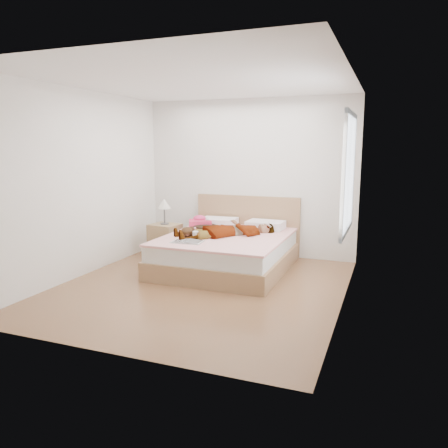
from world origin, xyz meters
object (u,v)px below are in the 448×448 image
object	(u,v)px
nightstand	(165,238)
magazine	(187,242)
phone	(207,219)
coffee_mug	(196,234)
plush_toy	(188,231)
woman	(228,228)
bed	(228,250)
towel	(200,222)

from	to	relation	value
nightstand	magazine	bearing A→B (deg)	-47.31
phone	coffee_mug	size ratio (longest dim) A/B	0.64
phone	plush_toy	xyz separation A→B (m)	(-0.02, -0.70, -0.08)
woman	phone	distance (m)	0.64
bed	plush_toy	size ratio (longest dim) A/B	7.51
coffee_mug	nightstand	bearing A→B (deg)	143.90
magazine	plush_toy	size ratio (longest dim) A/B	1.60
woman	coffee_mug	distance (m)	0.51
towel	magazine	bearing A→B (deg)	-74.73
phone	plush_toy	size ratio (longest dim) A/B	0.30
magazine	plush_toy	bearing A→B (deg)	115.05
phone	coffee_mug	distance (m)	0.77
coffee_mug	plush_toy	distance (m)	0.16
woman	phone	size ratio (longest dim) A/B	18.91
phone	nightstand	world-z (taller)	nightstand
woman	towel	xyz separation A→B (m)	(-0.65, 0.45, -0.03)
magazine	nightstand	xyz separation A→B (m)	(-0.86, 0.94, -0.20)
phone	nightstand	size ratio (longest dim) A/B	0.09
woman	nightstand	distance (m)	1.27
phone	coffee_mug	bearing A→B (deg)	-121.22
coffee_mug	nightstand	world-z (taller)	nightstand
towel	nightstand	xyz separation A→B (m)	(-0.56, -0.18, -0.26)
woman	coffee_mug	bearing A→B (deg)	-87.80
phone	towel	size ratio (longest dim) A/B	0.18
bed	magazine	size ratio (longest dim) A/B	4.70
towel	plush_toy	distance (m)	0.76
bed	magazine	distance (m)	0.83
magazine	nightstand	world-z (taller)	nightstand
woman	bed	world-z (taller)	bed
bed	nightstand	size ratio (longest dim) A/B	2.14
woman	phone	bearing A→B (deg)	-170.16
magazine	woman	bearing A→B (deg)	62.67
magazine	coffee_mug	bearing A→B (deg)	93.38
bed	magazine	bearing A→B (deg)	-115.44
bed	towel	size ratio (longest dim) A/B	4.56
phone	nightstand	bearing A→B (deg)	149.06
woman	phone	xyz separation A→B (m)	(-0.50, 0.40, 0.05)
plush_toy	nightstand	bearing A→B (deg)	140.64
towel	bed	bearing A→B (deg)	-31.94
phone	nightstand	xyz separation A→B (m)	(-0.71, -0.13, -0.35)
magazine	coffee_mug	xyz separation A→B (m)	(-0.02, 0.32, 0.04)
woman	magazine	size ratio (longest dim) A/B	3.57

